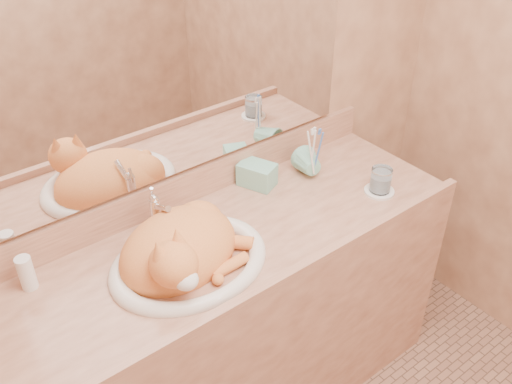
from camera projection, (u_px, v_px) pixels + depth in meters
wall_back at (182, 96)px, 1.82m from camera, size 2.40×0.02×2.50m
vanity_counter at (238, 324)px, 2.11m from camera, size 1.60×0.55×0.85m
mirror at (181, 55)px, 1.73m from camera, size 1.30×0.02×0.80m
sink_basin at (188, 244)px, 1.71m from camera, size 0.55×0.48×0.16m
faucet at (156, 213)px, 1.84m from camera, size 0.07×0.12×0.16m
cat at (180, 248)px, 1.72m from camera, size 0.46×0.41×0.22m
soap_dispenser at (273, 167)px, 2.03m from camera, size 0.12×0.12×0.20m
toothbrush_cup at (314, 170)px, 2.11m from camera, size 0.13×0.13×0.10m
toothbrushes at (315, 150)px, 2.06m from camera, size 0.04×0.04×0.22m
saucer at (379, 191)px, 2.07m from camera, size 0.11×0.11×0.01m
water_glass at (381, 180)px, 2.04m from camera, size 0.08×0.08×0.09m
lotion_bottle at (26, 273)px, 1.64m from camera, size 0.05×0.05×0.11m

